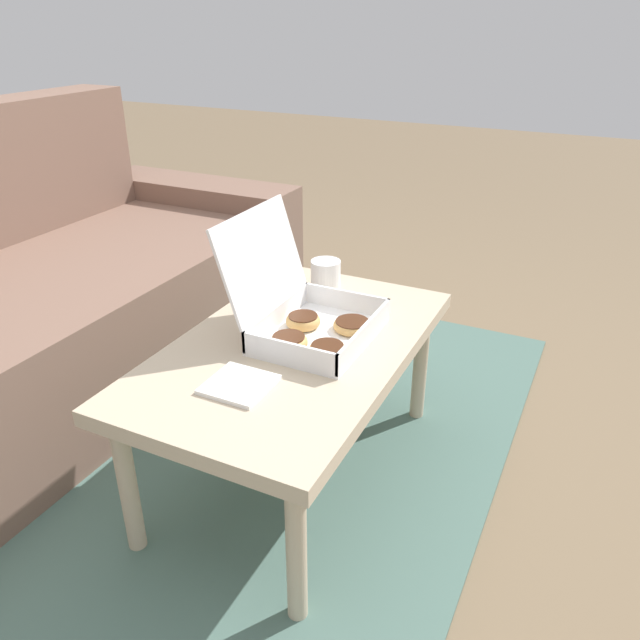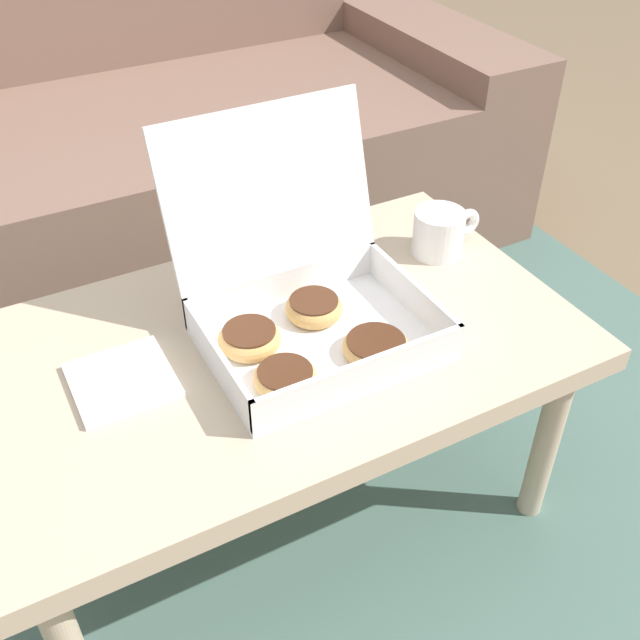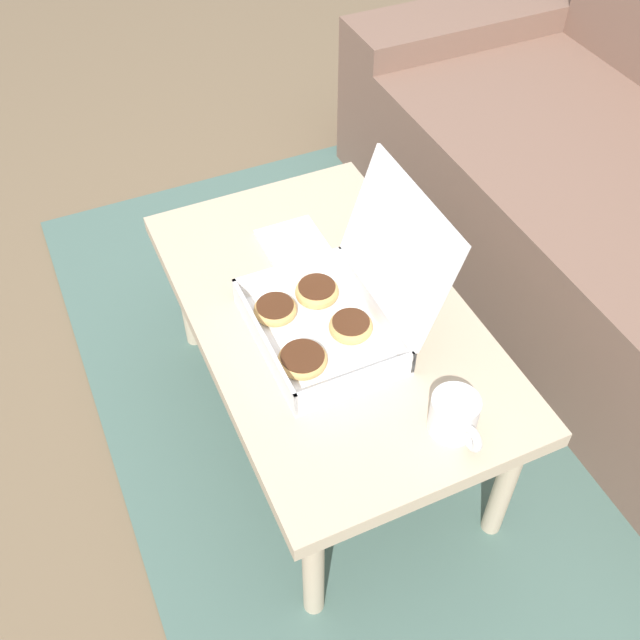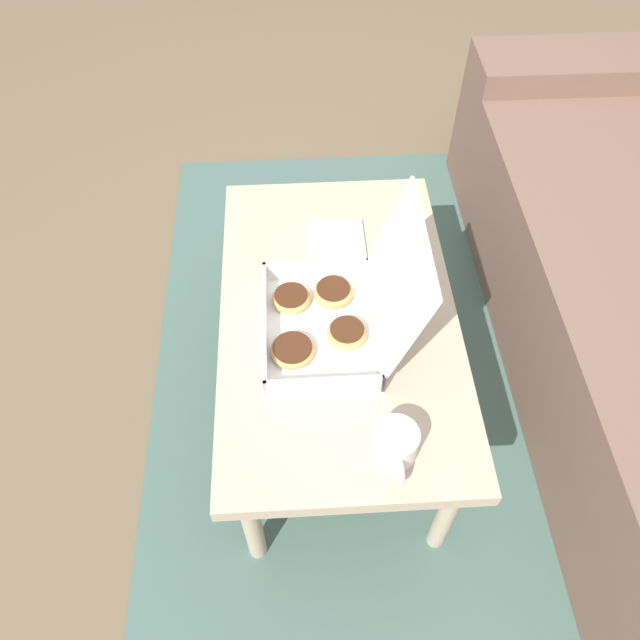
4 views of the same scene
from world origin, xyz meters
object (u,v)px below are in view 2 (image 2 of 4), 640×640
at_px(pastry_box, 303,307).
at_px(coffee_table, 274,361).
at_px(couch, 108,155).
at_px(coffee_mug, 440,232).

bearing_deg(pastry_box, coffee_table, 162.01).
bearing_deg(coffee_table, pastry_box, -17.99).
relative_size(couch, coffee_mug, 15.79).
distance_m(couch, pastry_box, 1.05).
distance_m(couch, coffee_table, 1.02).
height_order(coffee_table, pastry_box, pastry_box).
xyz_separation_m(couch, coffee_table, (0.00, -1.02, 0.08)).
xyz_separation_m(coffee_table, pastry_box, (0.05, -0.01, 0.10)).
height_order(couch, coffee_mug, couch).
bearing_deg(pastry_box, couch, 92.51).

